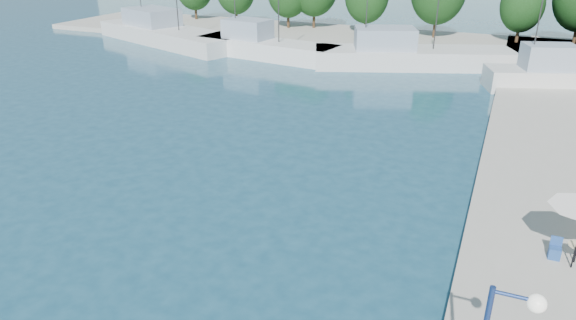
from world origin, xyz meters
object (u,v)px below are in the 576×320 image
at_px(trawler_04, 565,78).
at_px(trawler_03, 408,56).
at_px(trawler_01, 166,34).
at_px(trawler_02, 263,47).

bearing_deg(trawler_04, trawler_03, 148.12).
distance_m(trawler_01, trawler_04, 43.49).
relative_size(trawler_01, trawler_03, 1.17).
relative_size(trawler_01, trawler_02, 1.39).
bearing_deg(trawler_04, trawler_02, 158.26).
bearing_deg(trawler_03, trawler_02, 165.33).
bearing_deg(trawler_01, trawler_03, 18.11).
relative_size(trawler_02, trawler_03, 0.84).
height_order(trawler_01, trawler_03, same).
distance_m(trawler_02, trawler_03, 15.16).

